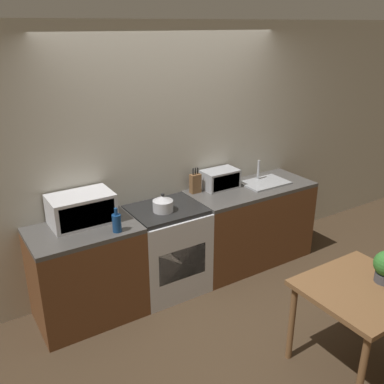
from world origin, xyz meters
TOP-DOWN VIEW (x-y plane):
  - ground_plane at (0.00, 0.00)m, footprint 16.00×16.00m
  - wall_back at (0.00, 1.12)m, footprint 10.00×0.06m
  - counter_left_run at (-1.07, 0.78)m, footprint 0.95×0.62m
  - counter_right_run at (0.83, 0.78)m, footprint 1.42×0.62m
  - stove_range at (-0.24, 0.78)m, footprint 0.71×0.62m
  - kettle at (-0.29, 0.73)m, footprint 0.19×0.19m
  - microwave at (-1.02, 0.89)m, footprint 0.55×0.35m
  - bottle at (-0.83, 0.57)m, footprint 0.08×0.08m
  - knife_block at (0.23, 0.97)m, footprint 0.11×0.07m
  - toaster_oven at (0.53, 0.94)m, footprint 0.39×0.25m
  - sink_basin at (1.02, 0.79)m, footprint 0.51×0.34m
  - dining_table at (0.47, -0.95)m, footprint 0.85×0.77m

SIDE VIEW (x-z plane):
  - ground_plane at x=0.00m, z-range 0.00..0.00m
  - stove_range at x=-0.24m, z-range 0.00..0.90m
  - counter_right_run at x=0.83m, z-range 0.00..0.90m
  - counter_left_run at x=-1.07m, z-range 0.00..0.90m
  - dining_table at x=0.47m, z-range 0.27..1.00m
  - sink_basin at x=1.02m, z-range 0.80..1.04m
  - kettle at x=-0.29m, z-range 0.88..1.07m
  - bottle at x=-0.83m, z-range 0.88..1.09m
  - toaster_oven at x=0.53m, z-range 0.90..1.10m
  - knife_block at x=0.23m, z-range 0.87..1.14m
  - microwave at x=-1.02m, z-range 0.90..1.17m
  - wall_back at x=0.00m, z-range 0.00..2.60m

